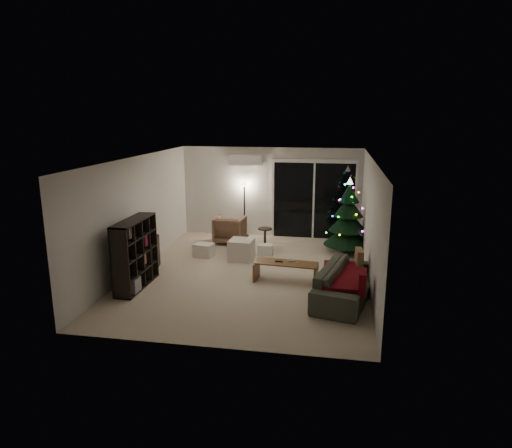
{
  "coord_description": "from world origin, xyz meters",
  "views": [
    {
      "loc": [
        1.78,
        -9.22,
        3.4
      ],
      "look_at": [
        0.1,
        0.3,
        1.05
      ],
      "focal_mm": 32.0,
      "sensor_mm": 36.0,
      "label": 1
    }
  ],
  "objects_px": {
    "bookshelf": "(127,253)",
    "coffee_table": "(286,272)",
    "sofa": "(346,282)",
    "christmas_tree": "(348,216)",
    "armchair": "(230,230)",
    "media_cabinet": "(145,257)"
  },
  "relations": [
    {
      "from": "bookshelf",
      "to": "sofa",
      "type": "relative_size",
      "value": 0.64
    },
    {
      "from": "media_cabinet",
      "to": "christmas_tree",
      "type": "distance_m",
      "value": 4.95
    },
    {
      "from": "armchair",
      "to": "coffee_table",
      "type": "distance_m",
      "value": 3.21
    },
    {
      "from": "sofa",
      "to": "christmas_tree",
      "type": "relative_size",
      "value": 1.14
    },
    {
      "from": "bookshelf",
      "to": "christmas_tree",
      "type": "bearing_deg",
      "value": 52.88
    },
    {
      "from": "bookshelf",
      "to": "armchair",
      "type": "bearing_deg",
      "value": 87.53
    },
    {
      "from": "coffee_table",
      "to": "christmas_tree",
      "type": "height_order",
      "value": "christmas_tree"
    },
    {
      "from": "coffee_table",
      "to": "sofa",
      "type": "bearing_deg",
      "value": -24.27
    },
    {
      "from": "media_cabinet",
      "to": "armchair",
      "type": "height_order",
      "value": "armchair"
    },
    {
      "from": "armchair",
      "to": "christmas_tree",
      "type": "xyz_separation_m",
      "value": [
        3.09,
        -0.4,
        0.59
      ]
    },
    {
      "from": "sofa",
      "to": "coffee_table",
      "type": "xyz_separation_m",
      "value": [
        -1.21,
        0.7,
        -0.11
      ]
    },
    {
      "from": "bookshelf",
      "to": "armchair",
      "type": "height_order",
      "value": "bookshelf"
    },
    {
      "from": "bookshelf",
      "to": "christmas_tree",
      "type": "relative_size",
      "value": 0.73
    },
    {
      "from": "sofa",
      "to": "coffee_table",
      "type": "distance_m",
      "value": 1.4
    },
    {
      "from": "media_cabinet",
      "to": "coffee_table",
      "type": "bearing_deg",
      "value": -10.99
    },
    {
      "from": "media_cabinet",
      "to": "sofa",
      "type": "height_order",
      "value": "media_cabinet"
    },
    {
      "from": "bookshelf",
      "to": "coffee_table",
      "type": "bearing_deg",
      "value": 32.67
    },
    {
      "from": "bookshelf",
      "to": "christmas_tree",
      "type": "xyz_separation_m",
      "value": [
        4.37,
        3.08,
        0.25
      ]
    },
    {
      "from": "bookshelf",
      "to": "coffee_table",
      "type": "distance_m",
      "value": 3.23
    },
    {
      "from": "armchair",
      "to": "coffee_table",
      "type": "height_order",
      "value": "armchair"
    },
    {
      "from": "sofa",
      "to": "armchair",
      "type": "bearing_deg",
      "value": 55.5
    },
    {
      "from": "media_cabinet",
      "to": "sofa",
      "type": "distance_m",
      "value": 4.36
    }
  ]
}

